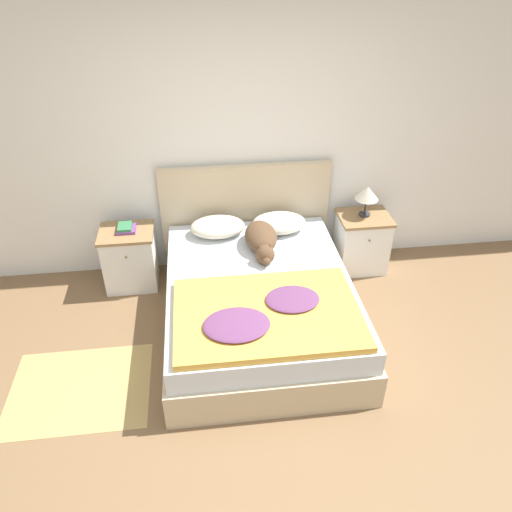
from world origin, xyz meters
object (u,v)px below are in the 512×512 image
Objects in this scene: pillow_left at (218,227)px; pillow_right at (279,223)px; dog at (262,239)px; nightstand_left at (130,258)px; book_stack at (126,228)px; nightstand_right at (361,242)px; bed at (259,304)px; table_lamp at (367,194)px.

pillow_left is 1.00× the size of pillow_right.
pillow_right is 0.36m from dog.
nightstand_left is 0.89m from pillow_left.
book_stack is (0.00, 0.02, 0.32)m from nightstand_left.
nightstand_left is 1.00× the size of nightstand_right.
pillow_right reaches higher than nightstand_right.
bed is 0.88m from pillow_right.
pillow_left and pillow_right have the same top height.
table_lamp reaches higher than pillow_right.
bed is 1.37m from nightstand_right.
bed is 2.90× the size of dog.
pillow_left is 0.47m from dog.
nightstand_left is 0.32m from book_stack.
book_stack is (-1.21, 0.33, 0.01)m from dog.
dog is (0.08, 0.46, 0.35)m from bed.
book_stack is 2.26m from table_lamp.
pillow_left is at bearing 141.76° from dog.
pillow_left is 1.44m from table_lamp.
dog is (1.21, -0.31, 0.31)m from nightstand_left.
nightstand_left is at bearing 180.00° from nightstand_right.
pillow_left is 2.81× the size of book_stack.
nightstand_right is at bearing 16.71° from dog.
pillow_right is at bearing -177.13° from table_lamp.
nightstand_left is 3.26× the size of book_stack.
dog is 1.12m from table_lamp.
bed is 1.37m from nightstand_left.
pillow_left is at bearing -178.30° from table_lamp.
table_lamp is (1.42, 0.04, 0.23)m from pillow_left.
book_stack is at bearing 179.55° from nightstand_right.
bed is at bearing -69.11° from pillow_left.
table_lamp is at bearing 35.28° from bed.
nightstand_left is 1.29m from dog.
nightstand_right is at bearing -0.45° from book_stack.
nightstand_left is 1.16× the size of pillow_left.
bed is 3.90× the size of pillow_left.
bed is at bearing -100.17° from dog.
nightstand_left is 1.45m from pillow_right.
nightstand_left is 0.86× the size of dog.
table_lamp is at bearing 0.54° from nightstand_left.
dog is at bearing -15.34° from book_stack.
pillow_right is (0.58, 0.00, 0.00)m from pillow_left.
bed is 3.90× the size of pillow_right.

